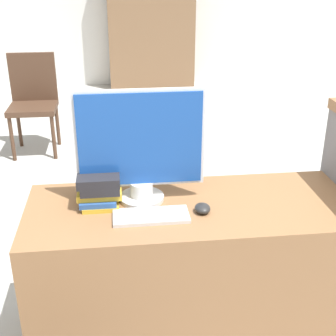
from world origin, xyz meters
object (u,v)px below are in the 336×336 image
keyboard (151,216)px  book_stack (100,186)px  mouse (203,208)px  far_chair (33,98)px  monitor (140,147)px

keyboard → book_stack: 0.29m
mouse → keyboard: bearing=-174.3°
book_stack → far_chair: 2.71m
book_stack → mouse: bearing=-20.1°
keyboard → far_chair: (-0.91, 2.79, -0.22)m
far_chair → book_stack: bearing=-124.0°
keyboard → mouse: mouse is taller
keyboard → book_stack: (-0.21, 0.18, 0.07)m
monitor → book_stack: monitor is taller
monitor → far_chair: 2.80m
keyboard → far_chair: size_ratio=0.34×
keyboard → far_chair: bearing=108.0°
monitor → far_chair: (-0.88, 2.62, -0.46)m
mouse → book_stack: bearing=159.9°
monitor → far_chair: bearing=108.6°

